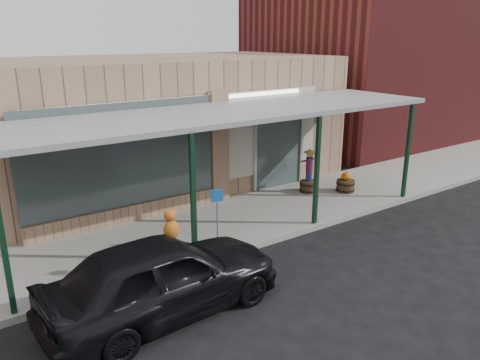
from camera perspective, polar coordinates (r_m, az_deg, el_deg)
ground at (r=10.08m, az=9.97°, el=-12.08°), size 120.00×120.00×0.00m
sidewalk at (r=12.57m, az=-1.59°, el=-5.28°), size 40.00×3.20×0.15m
storefront at (r=15.88m, az=-10.78°, el=6.82°), size 12.00×6.25×4.20m
awning at (r=11.72m, az=-1.60°, el=8.02°), size 12.00×3.00×3.04m
block_buildings_near at (r=17.48m, az=-6.39°, el=13.49°), size 61.00×8.00×8.00m
barrel_scarecrow at (r=14.80m, az=8.39°, el=0.31°), size 0.85×0.58×1.40m
barrel_pumpkin at (r=15.11m, az=12.74°, el=-0.51°), size 0.57×0.57×0.66m
handicap_sign at (r=10.74m, az=-2.81°, el=-3.71°), size 0.28×0.11×1.40m
parked_sedan at (r=8.68m, az=-9.36°, el=-11.50°), size 4.51×2.09×1.62m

